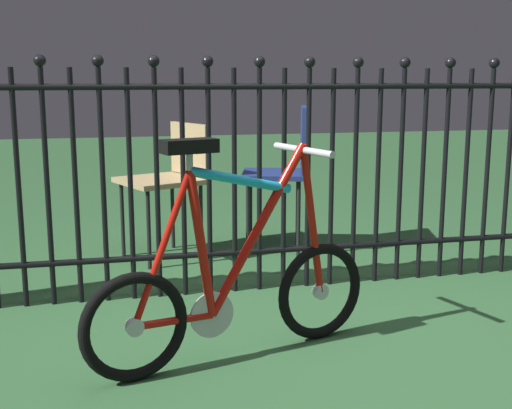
# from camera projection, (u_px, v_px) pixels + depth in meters

# --- Properties ---
(ground_plane) EXTENTS (20.00, 20.00, 0.00)m
(ground_plane) POSITION_uv_depth(u_px,v_px,m) (304.00, 341.00, 2.76)
(ground_plane) COLOR #316035
(iron_fence) EXTENTS (4.23, 0.07, 1.25)m
(iron_fence) POSITION_uv_depth(u_px,v_px,m) (253.00, 170.00, 3.32)
(iron_fence) COLOR black
(iron_fence) RESTS_ON ground
(bicycle) EXTENTS (1.18, 0.48, 0.87)m
(bicycle) POSITION_uv_depth(u_px,v_px,m) (234.00, 285.00, 2.55)
(bicycle) COLOR black
(bicycle) RESTS_ON ground
(chair_navy) EXTENTS (0.48, 0.48, 0.91)m
(chair_navy) POSITION_uv_depth(u_px,v_px,m) (287.00, 163.00, 4.11)
(chair_navy) COLOR black
(chair_navy) RESTS_ON ground
(chair_tan) EXTENTS (0.57, 0.57, 0.81)m
(chair_tan) POSITION_uv_depth(u_px,v_px,m) (171.00, 173.00, 3.99)
(chair_tan) COLOR black
(chair_tan) RESTS_ON ground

